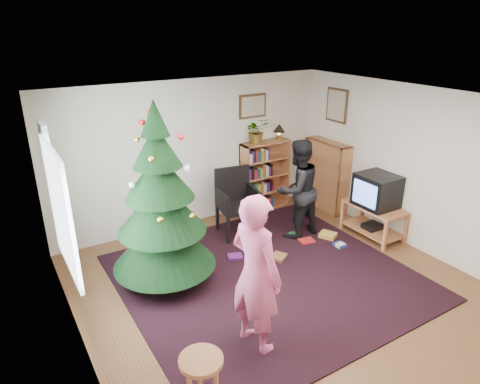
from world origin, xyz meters
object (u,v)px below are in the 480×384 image
bookshelf_right (326,175)px  crt_tv (377,191)px  potted_plant (257,131)px  table_lamp (279,129)px  tv_stand (373,218)px  picture_right (337,105)px  christmas_tree (161,212)px  person_standing (256,274)px  bookshelf_back (265,175)px  picture_back (253,106)px  armchair (234,199)px  person_by_chair (297,189)px  stool (201,372)px

bookshelf_right → crt_tv: size_ratio=2.14×
potted_plant → table_lamp: potted_plant is taller
tv_stand → bookshelf_right: bearing=84.8°
bookshelf_right → picture_right: bearing=-84.2°
christmas_tree → person_standing: size_ratio=1.39×
christmas_tree → potted_plant: (2.39, 1.38, 0.49)m
bookshelf_back → christmas_tree: bearing=-152.0°
christmas_tree → crt_tv: size_ratio=4.13×
picture_back → person_standing: picture_back is taller
armchair → person_by_chair: bearing=-29.4°
bookshelf_back → stool: bookshelf_back is taller
picture_right → tv_stand: bearing=-100.9°
tv_stand → stool: (-4.00, -1.67, 0.18)m
bookshelf_back → bookshelf_right: (0.99, -0.60, 0.00)m
tv_stand → table_lamp: size_ratio=3.37×
armchair → person_by_chair: (0.80, -0.66, 0.22)m
crt_tv → armchair: bearing=144.5°
christmas_tree → person_by_chair: 2.39m
picture_right → tv_stand: (-0.26, -1.33, -1.62)m
picture_back → bookshelf_right: size_ratio=0.42×
person_by_chair → potted_plant: bearing=-95.2°
picture_right → person_standing: size_ratio=0.33×
picture_back → armchair: (-0.81, -0.72, -1.35)m
armchair → person_by_chair: size_ratio=0.67×
bookshelf_back → person_by_chair: (-0.22, -1.24, 0.16)m
potted_plant → picture_back: bearing=91.7°
person_by_chair → bookshelf_right: bearing=-156.7°
potted_plant → table_lamp: 0.50m
picture_back → bookshelf_back: (0.20, -0.14, -1.29)m
tv_stand → armchair: armchair is taller
table_lamp → picture_back: bearing=165.0°
stool → person_by_chair: 3.76m
armchair → bookshelf_right: bearing=9.4°
potted_plant → christmas_tree: bearing=-150.0°
armchair → picture_back: bearing=51.5°
picture_back → bookshelf_back: size_ratio=0.42×
bookshelf_right → armchair: bearing=89.3°
bookshelf_back → potted_plant: size_ratio=2.80×
bookshelf_right → table_lamp: 1.24m
picture_back → table_lamp: picture_back is taller
christmas_tree → potted_plant: size_ratio=5.40×
christmas_tree → bookshelf_back: christmas_tree is taller
armchair → table_lamp: (1.32, 0.58, 0.89)m
picture_back → bookshelf_right: picture_back is taller
bookshelf_right → potted_plant: bearing=63.0°
picture_back → bookshelf_right: bearing=-31.8°
bookshelf_back → person_by_chair: size_ratio=0.79×
picture_right → table_lamp: bearing=144.3°
tv_stand → armchair: size_ratio=0.89×
tv_stand → stool: 4.34m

